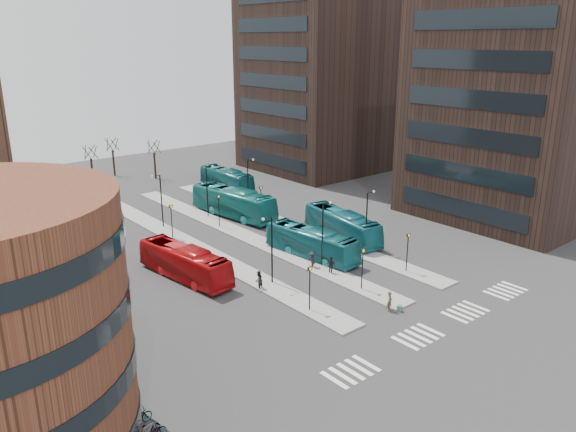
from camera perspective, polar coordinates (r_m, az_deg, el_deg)
ground at (r=41.50m, az=18.43°, el=-13.18°), size 160.00×160.00×0.00m
island_left at (r=58.66m, az=-9.39°, el=-3.15°), size 2.50×45.00×0.15m
island_mid at (r=61.69m, az=-4.62°, el=-1.91°), size 2.50×45.00×0.15m
island_right at (r=65.14m, az=-0.32°, el=-0.78°), size 2.50×45.00×0.15m
suitcase at (r=45.78m, az=11.26°, el=-9.17°), size 0.50×0.45×0.51m
red_bus at (r=51.13m, az=-10.45°, el=-4.67°), size 3.83×10.95×2.99m
teal_bus_a at (r=55.14m, az=2.42°, el=-2.74°), size 3.54×10.73×2.93m
teal_bus_b at (r=67.90m, az=-5.56°, el=1.38°), size 4.29×12.79×3.49m
teal_bus_c at (r=60.36m, az=5.51°, el=-0.91°), size 4.35×11.28×3.07m
teal_bus_d at (r=80.58m, az=-6.27°, el=3.76°), size 2.68×10.66×2.96m
traveller at (r=45.46m, az=10.30°, el=-8.51°), size 0.72×0.67×1.65m
commuter_a at (r=48.34m, az=-3.01°, el=-6.55°), size 0.97×0.85×1.71m
commuter_b at (r=51.45m, az=4.41°, el=-5.03°), size 0.53×1.05×1.72m
commuter_c at (r=52.71m, az=2.45°, el=-4.48°), size 0.80×1.16×1.64m
bicycle_mid at (r=33.12m, az=-14.03°, el=-20.42°), size 1.72×0.89×0.99m
bicycle_far at (r=34.14m, az=-15.13°, el=-19.21°), size 1.91×0.76×0.98m
crosswalk_stripes at (r=44.63m, az=15.26°, el=-10.58°), size 22.35×2.40×0.01m
tower_near at (r=71.98m, az=22.54°, el=11.82°), size 20.12×20.00×30.00m
tower_far at (r=92.86m, az=3.29°, el=14.10°), size 20.12×20.00×30.00m
sign_poles at (r=55.42m, az=-0.80°, el=-1.58°), size 12.45×22.12×3.65m
lamp_posts at (r=59.42m, az=-3.08°, el=0.91°), size 14.04×20.24×6.12m
bare_trees at (r=89.03m, az=-16.67°, el=5.27°), size 10.97×8.14×5.90m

